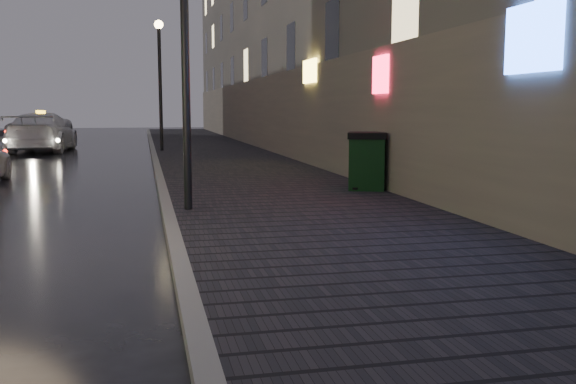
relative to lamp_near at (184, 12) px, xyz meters
name	(u,v)px	position (x,y,z in m)	size (l,w,h in m)	color
ground	(0,355)	(-1.85, -6.00, -3.49)	(120.00, 120.00, 0.00)	black
sidewalk	(214,153)	(2.05, 15.00, -3.41)	(4.60, 58.00, 0.15)	black
curb	(154,154)	(-0.35, 15.00, -3.41)	(0.20, 58.00, 0.15)	slate
building_near	(271,8)	(5.25, 19.00, 3.01)	(1.80, 50.00, 13.00)	#605B54
lamp_near	(184,12)	(0.00, 0.00, 0.00)	(0.36, 0.36, 5.28)	black
lamp_far	(160,69)	(0.00, 16.00, 0.00)	(0.36, 0.36, 5.28)	black
trash_bin	(367,160)	(3.95, 1.92, -2.71)	(1.05, 1.05, 1.23)	black
taxi_mid	(42,133)	(-5.05, 18.70, -2.66)	(2.31, 5.69, 1.65)	white
taxi_far	(40,127)	(-6.42, 27.35, -2.67)	(2.72, 5.89, 1.64)	silver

